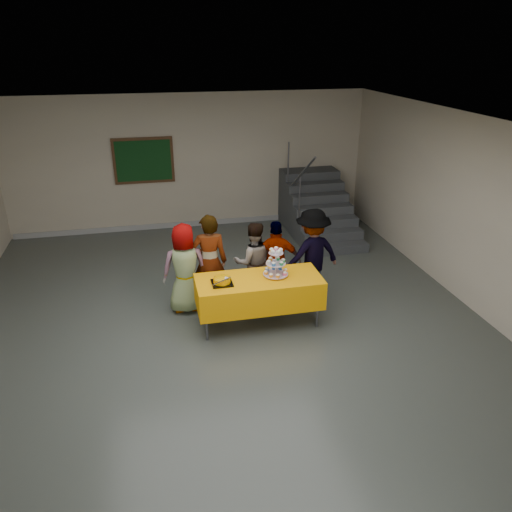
{
  "coord_description": "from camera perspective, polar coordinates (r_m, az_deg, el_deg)",
  "views": [
    {
      "loc": [
        -0.97,
        -6.09,
        4.05
      ],
      "look_at": [
        0.52,
        0.6,
        1.05
      ],
      "focal_mm": 35.0,
      "sensor_mm": 36.0,
      "label": 1
    }
  ],
  "objects": [
    {
      "name": "schoolchild_c",
      "position": [
        8.18,
        -0.3,
        -0.67
      ],
      "size": [
        0.68,
        0.54,
        1.36
      ],
      "primitive_type": "imported",
      "rotation": [
        0.0,
        0.0,
        3.1
      ],
      "color": "slate",
      "rests_on": "ground"
    },
    {
      "name": "bake_table",
      "position": [
        7.52,
        0.33,
        -4.05
      ],
      "size": [
        1.88,
        0.78,
        0.77
      ],
      "color": "#595960",
      "rests_on": "ground"
    },
    {
      "name": "schoolchild_e",
      "position": [
        8.28,
        6.42,
        0.2
      ],
      "size": [
        1.11,
        0.78,
        1.55
      ],
      "primitive_type": "imported",
      "rotation": [
        0.0,
        0.0,
        3.36
      ],
      "color": "slate",
      "rests_on": "ground"
    },
    {
      "name": "bear_cake",
      "position": [
        7.26,
        -3.92,
        -2.75
      ],
      "size": [
        0.32,
        0.36,
        0.12
      ],
      "color": "black",
      "rests_on": "bake_table"
    },
    {
      "name": "room_shell",
      "position": [
        6.48,
        -3.39,
        6.36
      ],
      "size": [
        10.0,
        10.04,
        3.02
      ],
      "color": "#4C514C",
      "rests_on": "ground"
    },
    {
      "name": "schoolchild_d",
      "position": [
        8.17,
        2.34,
        -0.62
      ],
      "size": [
        0.86,
        0.47,
        1.39
      ],
      "primitive_type": "imported",
      "rotation": [
        0.0,
        0.0,
        2.98
      ],
      "color": "slate",
      "rests_on": "ground"
    },
    {
      "name": "schoolchild_a",
      "position": [
        7.91,
        -8.12,
        -1.42
      ],
      "size": [
        0.72,
        0.47,
        1.46
      ],
      "primitive_type": "imported",
      "rotation": [
        0.0,
        0.0,
        3.13
      ],
      "color": "slate",
      "rests_on": "ground"
    },
    {
      "name": "staircase",
      "position": [
        11.43,
        6.85,
        5.32
      ],
      "size": [
        1.3,
        2.4,
        2.04
      ],
      "color": "#424447",
      "rests_on": "ground"
    },
    {
      "name": "noticeboard",
      "position": [
        11.32,
        -12.73,
        10.58
      ],
      "size": [
        1.3,
        0.05,
        1.0
      ],
      "color": "#472B16",
      "rests_on": "ground"
    },
    {
      "name": "cupcake_stand",
      "position": [
        7.44,
        2.28,
        -1.0
      ],
      "size": [
        0.38,
        0.38,
        0.44
      ],
      "color": "silver",
      "rests_on": "bake_table"
    },
    {
      "name": "schoolchild_b",
      "position": [
        7.94,
        -5.34,
        -0.69
      ],
      "size": [
        0.6,
        0.42,
        1.59
      ],
      "primitive_type": "imported",
      "rotation": [
        0.0,
        0.0,
        3.08
      ],
      "color": "slate",
      "rests_on": "ground"
    }
  ]
}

